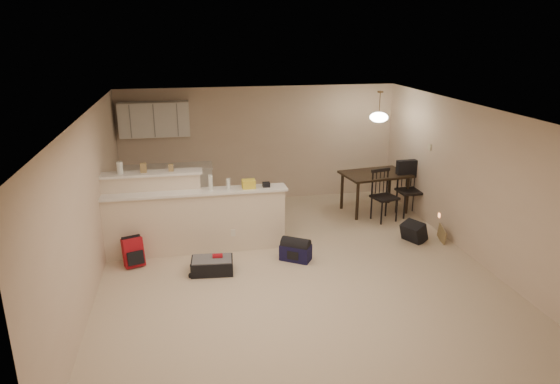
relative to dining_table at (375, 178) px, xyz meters
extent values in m
plane|color=beige|center=(-2.20, -2.24, -0.72)|extent=(7.00, 7.00, 0.00)
plane|color=white|center=(-2.20, -2.24, 1.78)|extent=(7.00, 7.00, 0.00)
cube|color=beige|center=(-2.20, 1.26, 0.53)|extent=(6.00, 0.02, 2.50)
cube|color=beige|center=(-2.20, -5.74, 0.53)|extent=(6.00, 0.02, 2.50)
cube|color=beige|center=(-5.20, -2.24, 0.53)|extent=(0.02, 7.00, 2.50)
cube|color=beige|center=(0.80, -2.24, 0.53)|extent=(0.02, 7.00, 2.50)
cube|color=beige|center=(-3.70, -1.34, -0.20)|extent=(3.00, 0.28, 1.05)
cube|color=white|center=(-3.70, -1.34, 0.35)|extent=(3.08, 0.38, 0.04)
cube|color=beige|center=(-4.40, -1.12, -0.05)|extent=(1.60, 0.24, 1.35)
cube|color=white|center=(-4.40, -1.12, 0.65)|extent=(1.68, 0.34, 0.04)
cube|color=white|center=(-4.40, 1.08, 1.18)|extent=(1.40, 0.34, 0.70)
cube|color=white|center=(-4.20, 0.95, -0.27)|extent=(1.80, 0.60, 0.90)
cube|color=beige|center=(0.78, -0.69, 0.78)|extent=(0.02, 0.12, 0.12)
cylinder|color=silver|center=(-4.88, -1.12, 0.77)|extent=(0.10, 0.10, 0.20)
cube|color=#977D4E|center=(-4.51, -1.12, 0.75)|extent=(0.10, 0.07, 0.16)
cube|color=#977D4E|center=(-4.07, -1.12, 0.73)|extent=(0.08, 0.06, 0.12)
cylinder|color=silver|center=(-3.43, -1.34, 0.50)|extent=(0.07, 0.07, 0.26)
cylinder|color=silver|center=(-3.14, -1.34, 0.46)|extent=(0.06, 0.06, 0.18)
cube|color=#977D4E|center=(-2.80, -1.34, 0.44)|extent=(0.22, 0.18, 0.14)
cube|color=#977D4E|center=(-2.50, -1.34, 0.41)|extent=(0.12, 0.10, 0.08)
cube|color=black|center=(0.00, 0.00, 0.08)|extent=(1.43, 1.05, 0.04)
cylinder|color=black|center=(-0.52, -0.43, -0.33)|extent=(0.06, 0.06, 0.78)
cylinder|color=black|center=(0.61, -0.27, -0.33)|extent=(0.06, 0.06, 0.78)
cylinder|color=black|center=(-0.61, 0.27, -0.33)|extent=(0.06, 0.06, 0.78)
cylinder|color=black|center=(0.52, 0.43, -0.33)|extent=(0.06, 0.06, 0.78)
cylinder|color=brown|center=(0.00, 0.00, 1.53)|extent=(0.02, 0.02, 0.50)
cylinder|color=brown|center=(0.00, 0.00, 1.76)|extent=(0.12, 0.12, 0.03)
ellipsoid|color=white|center=(0.00, 0.00, 1.26)|extent=(0.36, 0.36, 0.20)
cube|color=black|center=(-3.51, -2.18, -0.62)|extent=(0.68, 0.47, 0.22)
cube|color=#AD131E|center=(-4.73, -1.70, -0.49)|extent=(0.36, 0.28, 0.46)
cube|color=#131138|center=(-2.12, -1.99, -0.59)|extent=(0.56, 0.49, 0.27)
cube|color=black|center=(0.13, -1.63, -0.55)|extent=(0.41, 0.47, 0.34)
cube|color=#977D4E|center=(0.62, -1.76, -0.59)|extent=(0.07, 0.36, 0.27)
camera|label=1|loc=(-3.80, -9.32, 2.90)|focal=32.00mm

